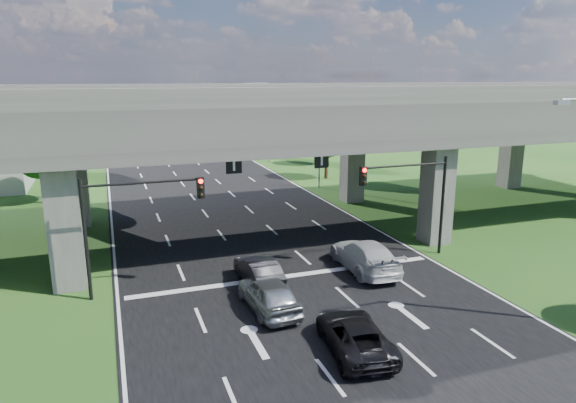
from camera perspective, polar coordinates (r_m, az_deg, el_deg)
ground at (r=25.05m, az=2.77°, el=-11.19°), size 160.00×160.00×0.00m
road at (r=33.86m, az=-3.68°, el=-4.41°), size 18.00×120.00×0.03m
overpass at (r=34.20m, az=-4.82°, el=9.29°), size 80.00×15.00×10.00m
signal_right at (r=30.58m, az=13.69°, el=1.34°), size 5.76×0.54×6.00m
signal_left at (r=25.73m, az=-16.96°, el=-1.20°), size 5.76×0.54×6.00m
streetlight_far at (r=48.98m, az=3.13°, el=8.23°), size 3.38×0.25×10.00m
streetlight_beyond at (r=63.98m, az=-2.48°, el=9.54°), size 3.38×0.25×10.00m
tree_left_near at (r=47.61m, az=-25.88°, el=5.47°), size 4.50×4.50×7.80m
tree_left_mid at (r=55.95m, az=-28.06°, el=5.61°), size 3.91×3.90×6.76m
tree_left_far at (r=63.34m, az=-23.58°, el=7.74°), size 4.80×4.80×8.32m
tree_right_near at (r=53.93m, az=4.37°, el=7.28°), size 4.20×4.20×7.28m
tree_right_mid at (r=62.45m, az=3.91°, el=7.88°), size 3.91×3.90×6.76m
tree_right_far at (r=68.45m, az=-1.89°, el=8.96°), size 4.50×4.50×7.80m
car_silver at (r=23.96m, az=-2.16°, el=-10.25°), size 2.12×4.71×1.57m
car_dark at (r=26.81m, az=-3.27°, el=-7.74°), size 1.68×4.39×1.43m
car_white at (r=28.97m, az=8.51°, el=-5.95°), size 2.57×5.84×1.67m
car_trailing at (r=20.93m, az=7.42°, el=-14.50°), size 2.81×5.03×1.33m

